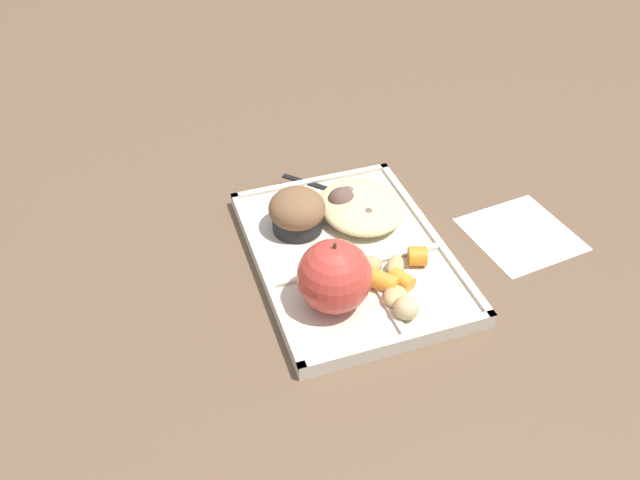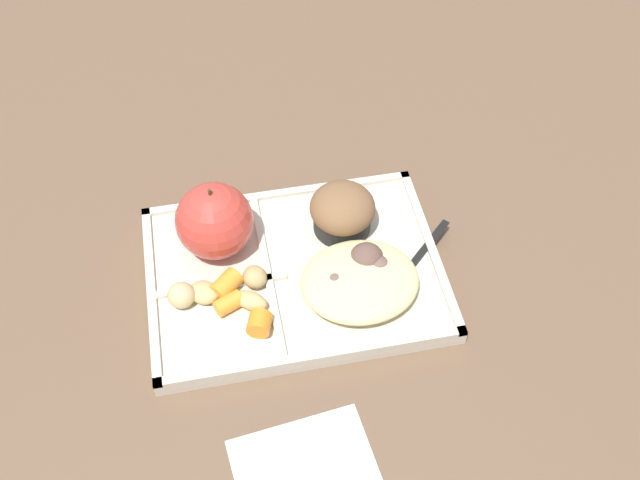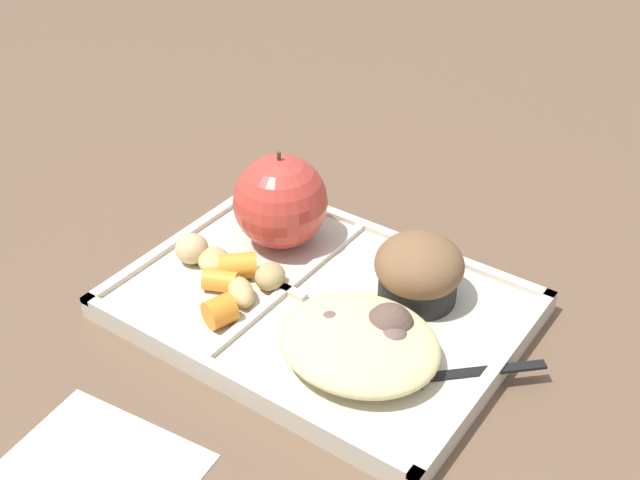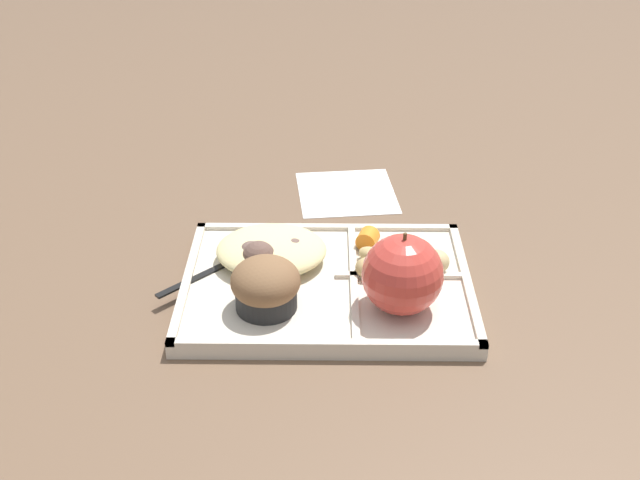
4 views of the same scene
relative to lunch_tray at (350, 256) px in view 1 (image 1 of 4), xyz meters
name	(u,v)px [view 1 (image 1 of 4)]	position (x,y,z in m)	size (l,w,h in m)	color
ground	(350,260)	(0.00, 0.00, -0.01)	(6.00, 6.00, 0.00)	brown
lunch_tray	(350,256)	(0.00, 0.00, 0.00)	(0.32, 0.23, 0.02)	beige
green_apple	(334,276)	(-0.08, 0.05, 0.05)	(0.08, 0.08, 0.09)	#C63D33
bran_muffin	(297,212)	(0.06, 0.05, 0.03)	(0.07, 0.07, 0.06)	black
carrot_slice_diagonal	(402,279)	(-0.07, -0.04, 0.02)	(0.02, 0.02, 0.03)	orange
carrot_slice_near_corner	(417,256)	(-0.05, -0.07, 0.02)	(0.02, 0.02, 0.02)	orange
carrot_slice_edge	(385,282)	(-0.07, -0.01, 0.02)	(0.02, 0.02, 0.03)	orange
potato_chunk_small	(406,308)	(-0.12, -0.02, 0.02)	(0.03, 0.03, 0.03)	tan
potato_chunk_corner	(396,296)	(-0.10, -0.02, 0.02)	(0.03, 0.03, 0.02)	tan
potato_chunk_browned	(371,266)	(-0.04, -0.01, 0.02)	(0.03, 0.03, 0.02)	tan
potato_chunk_large	(395,266)	(-0.05, -0.04, 0.02)	(0.04, 0.02, 0.02)	tan
egg_noodle_pile	(361,206)	(0.06, -0.04, 0.02)	(0.13, 0.11, 0.03)	beige
meatball_back	(347,198)	(0.09, -0.03, 0.02)	(0.03, 0.03, 0.03)	brown
meatball_center	(368,218)	(0.04, -0.04, 0.02)	(0.03, 0.03, 0.03)	brown
meatball_side	(342,201)	(0.08, -0.02, 0.03)	(0.04, 0.04, 0.04)	brown
plastic_fork	(336,192)	(0.12, -0.02, 0.01)	(0.12, 0.11, 0.00)	black
paper_napkin	(521,234)	(-0.03, -0.23, -0.01)	(0.13, 0.13, 0.00)	white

